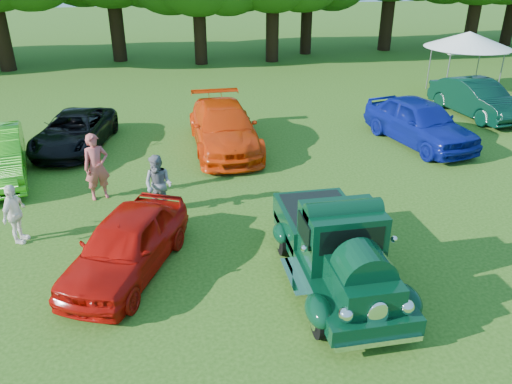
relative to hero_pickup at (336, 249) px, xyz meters
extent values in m
plane|color=#264B11|center=(-1.86, 0.11, -0.78)|extent=(120.00, 120.00, 0.00)
cylinder|color=black|center=(-0.80, -1.54, -0.42)|extent=(0.21, 0.72, 0.72)
cylinder|color=black|center=(0.80, -1.54, -0.42)|extent=(0.21, 0.72, 0.72)
cylinder|color=black|center=(-0.80, 1.22, -0.42)|extent=(0.21, 0.72, 0.72)
cylinder|color=black|center=(0.80, 1.22, -0.42)|extent=(0.21, 0.72, 0.72)
cube|color=black|center=(0.00, -0.09, -0.28)|extent=(1.66, 4.35, 0.33)
cube|color=black|center=(0.00, -1.39, 0.11)|extent=(1.06, 1.40, 0.60)
cube|color=black|center=(0.00, -0.21, 0.44)|extent=(1.51, 1.11, 1.16)
cube|color=black|center=(0.00, -0.74, 0.64)|extent=(1.26, 0.06, 0.50)
cube|color=black|center=(0.00, 1.24, -0.01)|extent=(1.66, 1.98, 0.56)
cube|color=black|center=(0.00, 1.24, 0.26)|extent=(1.43, 1.74, 0.05)
ellipsoid|color=black|center=(-0.83, -1.54, -0.24)|extent=(0.48, 0.83, 0.48)
ellipsoid|color=black|center=(0.83, -1.54, -0.24)|extent=(0.48, 0.83, 0.48)
ellipsoid|color=black|center=(-0.86, 1.22, -0.25)|extent=(0.37, 0.70, 0.41)
ellipsoid|color=black|center=(0.86, 1.22, -0.25)|extent=(0.37, 0.70, 0.41)
ellipsoid|color=white|center=(0.00, -2.12, -0.01)|extent=(0.39, 0.12, 0.58)
sphere|color=white|center=(-0.54, -2.05, 0.05)|extent=(0.27, 0.27, 0.27)
sphere|color=white|center=(0.54, -2.05, 0.05)|extent=(0.27, 0.27, 0.27)
cube|color=white|center=(0.00, -2.26, -0.45)|extent=(1.57, 0.11, 0.11)
cube|color=white|center=(0.00, 2.23, -0.39)|extent=(1.57, 0.11, 0.11)
imported|color=#B50D07|center=(-4.25, 1.16, -0.11)|extent=(3.05, 4.21, 1.33)
imported|color=black|center=(-6.36, 9.19, -0.16)|extent=(2.85, 4.76, 1.24)
imported|color=#E73708|center=(-1.25, 8.20, -0.02)|extent=(2.18, 5.27, 1.52)
imported|color=navy|center=(5.65, 7.41, 0.02)|extent=(2.83, 5.01, 1.61)
imported|color=black|center=(9.56, 10.06, -0.04)|extent=(2.11, 4.67, 1.49)
imported|color=#BE4E4F|center=(-5.17, 4.95, 0.16)|extent=(0.79, 0.65, 1.88)
imported|color=gray|center=(-3.53, 3.72, 0.03)|extent=(0.98, 0.92, 1.62)
imported|color=white|center=(-6.85, 2.88, -0.04)|extent=(0.58, 0.93, 1.47)
cube|color=white|center=(10.82, 13.26, 1.41)|extent=(3.09, 3.09, 0.11)
cone|color=white|center=(10.82, 13.26, 1.81)|extent=(4.53, 4.53, 0.71)
cylinder|color=slate|center=(9.43, 12.27, 0.29)|extent=(0.05, 0.05, 2.14)
cylinder|color=slate|center=(9.83, 14.65, 0.29)|extent=(0.05, 0.05, 2.14)
cylinder|color=slate|center=(11.80, 11.87, 0.29)|extent=(0.05, 0.05, 2.14)
cylinder|color=slate|center=(12.21, 14.24, 0.29)|extent=(0.05, 0.05, 2.14)
cylinder|color=black|center=(-11.92, 23.12, 1.42)|extent=(0.88, 0.88, 4.39)
cylinder|color=black|center=(-5.68, 24.79, 1.36)|extent=(0.86, 0.86, 4.29)
cylinder|color=black|center=(-0.75, 22.87, 1.11)|extent=(0.76, 0.76, 3.79)
cylinder|color=black|center=(3.68, 22.86, 1.19)|extent=(0.79, 0.79, 3.95)
cylinder|color=black|center=(6.44, 24.98, 1.07)|extent=(0.74, 0.74, 3.69)
cylinder|color=black|center=(12.23, 25.29, 1.41)|extent=(0.88, 0.88, 4.38)
cylinder|color=black|center=(17.57, 23.53, 1.29)|extent=(0.83, 0.83, 4.14)
cylinder|color=black|center=(21.81, 25.53, 1.17)|extent=(0.78, 0.78, 3.90)
camera|label=1|loc=(-3.22, -8.20, 5.48)|focal=35.00mm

